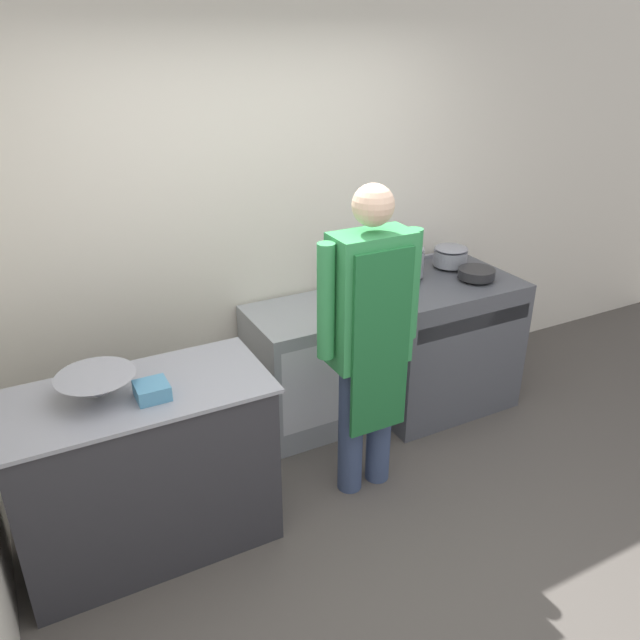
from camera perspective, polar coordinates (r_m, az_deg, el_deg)
name	(u,v)px	position (r m, az deg, el deg)	size (l,w,h in m)	color
ground_plane	(394,572)	(3.33, 6.76, -21.88)	(14.00, 14.00, 0.00)	#4C4742
wall_back	(252,220)	(3.94, -6.26, 9.08)	(8.00, 0.05, 2.70)	silver
prep_counter	(146,470)	(3.27, -15.65, -13.07)	(1.25, 0.61, 0.91)	#2D2D33
stove	(434,340)	(4.42, 10.38, -1.79)	(0.97, 0.79, 0.94)	#4C4F56
fridge_unit	(300,371)	(4.07, -1.81, -4.66)	(0.61, 0.60, 0.82)	#93999E
person_cook	(369,330)	(3.27, 4.54, -0.90)	(0.60, 0.24, 1.77)	#38476B
mixing_bowl	(97,386)	(2.99, -19.71, -5.74)	(0.36, 0.36, 0.12)	gray
plastic_tub	(152,391)	(2.93, -15.11, -6.26)	(0.15, 0.15, 0.07)	teal
stock_pot	(401,259)	(4.17, 7.46, 5.52)	(0.30, 0.30, 0.21)	gray
saute_pan	(476,273)	(4.24, 14.11, 4.17)	(0.24, 0.24, 0.06)	#262628
sauce_pot	(451,255)	(4.42, 11.85, 5.82)	(0.23, 0.23, 0.14)	gray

